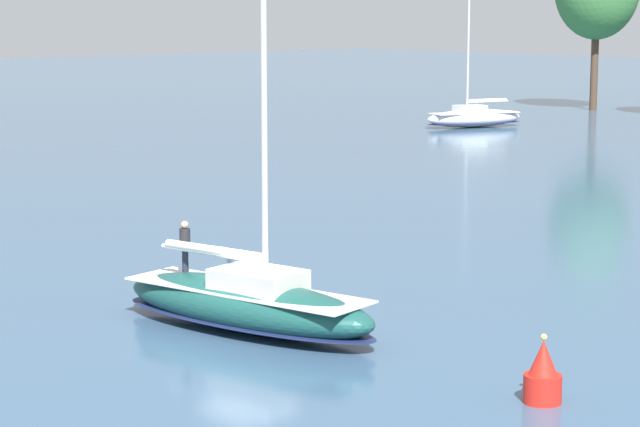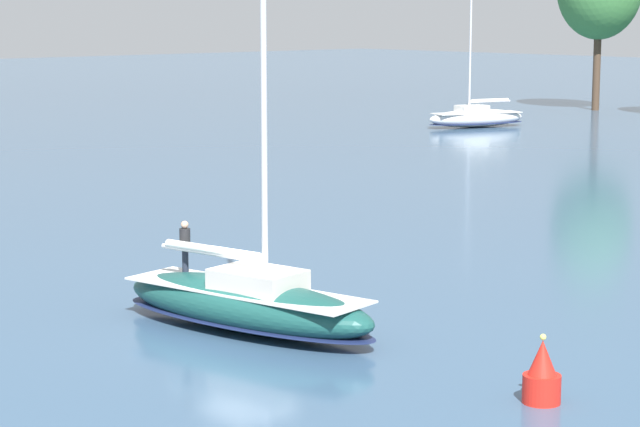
% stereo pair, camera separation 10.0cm
% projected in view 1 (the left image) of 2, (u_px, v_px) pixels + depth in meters
% --- Properties ---
extents(ground_plane, '(400.00, 400.00, 0.00)m').
position_uv_depth(ground_plane, '(247.00, 330.00, 37.57)').
color(ground_plane, '#385675').
extents(sailboat_main, '(9.65, 4.28, 12.82)m').
position_uv_depth(sailboat_main, '(247.00, 302.00, 37.42)').
color(sailboat_main, '#194C47').
rests_on(sailboat_main, ground).
extents(sailboat_moored_far_slip, '(5.12, 9.15, 12.13)m').
position_uv_depth(sailboat_moored_far_slip, '(474.00, 117.00, 102.91)').
color(sailboat_moored_far_slip, silver).
rests_on(sailboat_moored_far_slip, ground).
extents(channel_buoy, '(0.95, 0.95, 1.74)m').
position_uv_depth(channel_buoy, '(543.00, 376.00, 30.50)').
color(channel_buoy, red).
rests_on(channel_buoy, ground).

